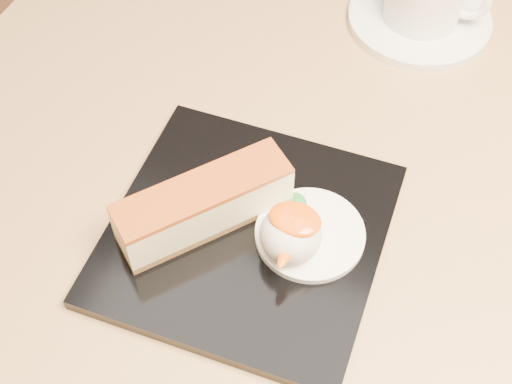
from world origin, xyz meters
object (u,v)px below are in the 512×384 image
at_px(dessert_plate, 247,234).
at_px(cheesecake, 204,205).
at_px(ice_cream_scoop, 291,234).
at_px(saucer, 419,19).
at_px(table, 319,265).

xyz_separation_m(dessert_plate, cheesecake, (-0.03, -0.00, 0.03)).
distance_m(cheesecake, ice_cream_scoop, 0.08).
bearing_deg(saucer, ice_cream_scoop, -93.56).
distance_m(table, dessert_plate, 0.19).
bearing_deg(cheesecake, ice_cream_scoop, -51.69).
distance_m(table, ice_cream_scoop, 0.21).
height_order(dessert_plate, saucer, dessert_plate).
bearing_deg(ice_cream_scoop, saucer, 86.44).
distance_m(cheesecake, saucer, 0.34).
bearing_deg(cheesecake, dessert_plate, -43.56).
relative_size(cheesecake, ice_cream_scoop, 2.80).
relative_size(table, dessert_plate, 3.64).
height_order(cheesecake, saucer, cheesecake).
bearing_deg(dessert_plate, ice_cream_scoop, -7.13).
relative_size(table, ice_cream_scoop, 16.28).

